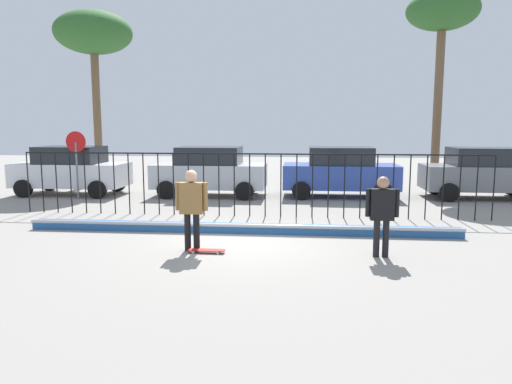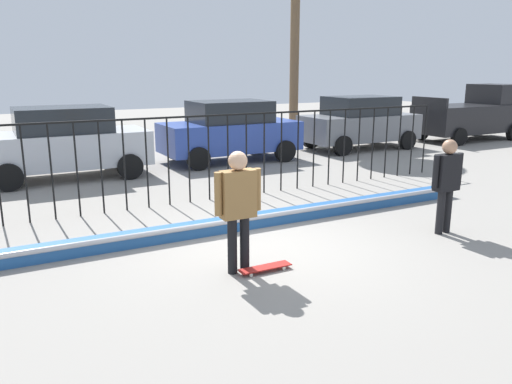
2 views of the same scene
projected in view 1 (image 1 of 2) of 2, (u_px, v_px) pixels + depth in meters
ground_plane at (234, 243)px, 11.12m from camera, size 60.00×60.00×0.00m
bowl_coping_ledge at (240, 228)px, 12.17m from camera, size 11.00×0.40×0.27m
perimeter_fence at (250, 178)px, 14.23m from camera, size 14.04×0.04×1.90m
skateboarder at (192, 203)px, 10.31m from camera, size 0.72×0.27×1.77m
skateboard at (206, 250)px, 10.25m from camera, size 0.80×0.20×0.07m
camera_operator at (382, 209)px, 9.82m from camera, size 0.68×0.26×1.69m
parked_car_white at (71, 170)px, 18.75m from camera, size 4.30×2.12×1.90m
parked_car_silver at (210, 171)px, 18.36m from camera, size 4.30×2.12×1.90m
parked_car_blue at (340, 171)px, 18.14m from camera, size 4.30×2.12×1.90m
parked_car_gray at (483, 173)px, 17.71m from camera, size 4.30×2.12×1.90m
stop_sign at (76, 156)px, 17.49m from camera, size 0.76×0.07×2.50m
palm_tree_tall at (442, 16)px, 19.85m from camera, size 2.98×2.98×8.27m
palm_tree_short at (93, 35)px, 21.64m from camera, size 3.49×3.49×7.84m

